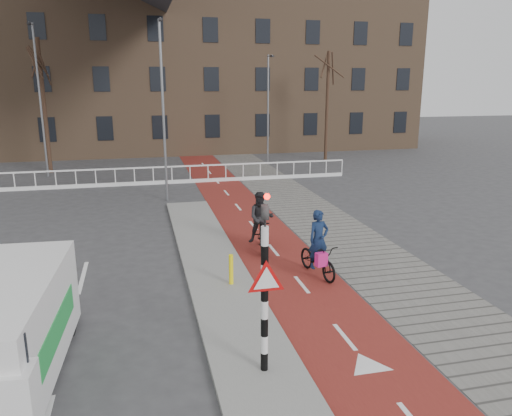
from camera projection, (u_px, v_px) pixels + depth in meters
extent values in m
plane|color=#38383A|center=(268.00, 324.00, 11.67)|extent=(120.00, 120.00, 0.00)
cube|color=maroon|center=(243.00, 213.00, 21.43)|extent=(2.50, 60.00, 0.01)
cube|color=slate|center=(305.00, 209.00, 22.06)|extent=(3.00, 60.00, 0.01)
cube|color=gray|center=(213.00, 264.00, 15.27)|extent=(1.80, 16.00, 0.12)
cylinder|color=black|center=(265.00, 301.00, 9.27)|extent=(0.14, 0.14, 2.88)
imported|color=black|center=(265.00, 205.00, 8.81)|extent=(0.13, 0.16, 0.80)
cylinder|color=#FF0C05|center=(267.00, 197.00, 8.63)|extent=(0.11, 0.02, 0.11)
cylinder|color=yellow|center=(231.00, 269.00, 13.56)|extent=(0.12, 0.12, 0.84)
imported|color=black|center=(318.00, 259.00, 14.45)|extent=(1.00, 1.97, 0.99)
imported|color=#112143|center=(319.00, 239.00, 14.29)|extent=(0.69, 0.52, 1.72)
cube|color=#D21D7C|center=(321.00, 259.00, 13.87)|extent=(0.35, 0.26, 0.38)
imported|color=black|center=(261.00, 234.00, 16.63)|extent=(0.91, 1.91, 1.11)
imported|color=black|center=(261.00, 218.00, 16.50)|extent=(0.97, 0.82, 1.74)
cube|color=silver|center=(5.00, 328.00, 9.28)|extent=(2.11, 4.71, 1.84)
cube|color=green|center=(58.00, 327.00, 9.51)|extent=(0.19, 2.95, 0.55)
cylinder|color=black|center=(32.00, 411.00, 8.10)|extent=(0.27, 0.66, 0.65)
cylinder|color=black|center=(68.00, 322.00, 11.09)|extent=(0.27, 0.66, 0.65)
cube|color=silver|center=(95.00, 170.00, 26.34)|extent=(28.00, 0.08, 0.08)
cube|color=silver|center=(96.00, 185.00, 26.55)|extent=(28.00, 0.10, 0.20)
cube|color=#7F6047|center=(130.00, 74.00, 39.66)|extent=(46.00, 10.00, 12.00)
cylinder|color=#301D15|center=(44.00, 107.00, 29.72)|extent=(0.25, 0.25, 7.94)
cylinder|color=#301D15|center=(327.00, 107.00, 34.81)|extent=(0.22, 0.22, 7.46)
cylinder|color=slate|center=(163.00, 114.00, 22.62)|extent=(0.12, 0.12, 8.12)
cylinder|color=slate|center=(40.00, 102.00, 28.49)|extent=(0.12, 0.12, 8.60)
cylinder|color=slate|center=(268.00, 110.00, 33.27)|extent=(0.12, 0.12, 7.14)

